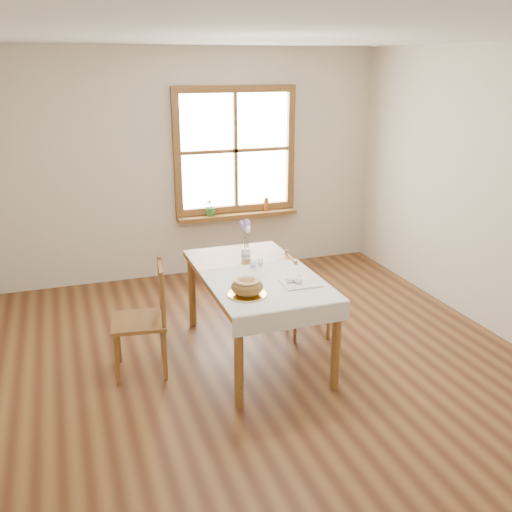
{
  "coord_description": "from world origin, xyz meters",
  "views": [
    {
      "loc": [
        -1.48,
        -3.92,
        2.42
      ],
      "look_at": [
        0.0,
        0.3,
        0.9
      ],
      "focal_mm": 40.0,
      "sensor_mm": 36.0,
      "label": 1
    }
  ],
  "objects_px": {
    "chair_right": "(308,295)",
    "flower_vase": "(246,254)",
    "bread_plate": "(247,295)",
    "dining_table": "(256,282)",
    "chair_left": "(139,320)"
  },
  "relations": [
    {
      "from": "flower_vase",
      "to": "dining_table",
      "type": "bearing_deg",
      "value": -95.0
    },
    {
      "from": "chair_left",
      "to": "flower_vase",
      "type": "relative_size",
      "value": 10.01
    },
    {
      "from": "chair_right",
      "to": "flower_vase",
      "type": "height_order",
      "value": "flower_vase"
    },
    {
      "from": "dining_table",
      "to": "flower_vase",
      "type": "distance_m",
      "value": 0.39
    },
    {
      "from": "bread_plate",
      "to": "chair_right",
      "type": "bearing_deg",
      "value": 39.35
    },
    {
      "from": "dining_table",
      "to": "chair_right",
      "type": "xyz_separation_m",
      "value": [
        0.57,
        0.2,
        -0.27
      ]
    },
    {
      "from": "chair_right",
      "to": "bread_plate",
      "type": "bearing_deg",
      "value": 137.04
    },
    {
      "from": "dining_table",
      "to": "bread_plate",
      "type": "xyz_separation_m",
      "value": [
        -0.23,
        -0.46,
        0.1
      ]
    },
    {
      "from": "chair_right",
      "to": "flower_vase",
      "type": "distance_m",
      "value": 0.7
    },
    {
      "from": "chair_right",
      "to": "bread_plate",
      "type": "height_order",
      "value": "chair_right"
    },
    {
      "from": "dining_table",
      "to": "flower_vase",
      "type": "relative_size",
      "value": 17.33
    },
    {
      "from": "chair_left",
      "to": "chair_right",
      "type": "height_order",
      "value": "chair_left"
    },
    {
      "from": "dining_table",
      "to": "chair_right",
      "type": "height_order",
      "value": "chair_right"
    },
    {
      "from": "dining_table",
      "to": "chair_left",
      "type": "xyz_separation_m",
      "value": [
        -0.99,
        0.02,
        -0.2
      ]
    },
    {
      "from": "chair_left",
      "to": "bread_plate",
      "type": "bearing_deg",
      "value": 65.09
    }
  ]
}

